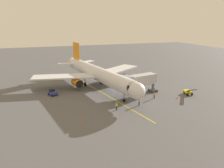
{
  "coord_description": "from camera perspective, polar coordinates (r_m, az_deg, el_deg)",
  "views": [
    {
      "loc": [
        15.03,
        60.02,
        18.13
      ],
      "look_at": [
        -2.38,
        10.75,
        3.0
      ],
      "focal_mm": 34.65,
      "sensor_mm": 36.0,
      "label": 1
    }
  ],
  "objects": [
    {
      "name": "tug_portside",
      "position": [
        57.15,
        -15.39,
        -2.21
      ],
      "size": [
        2.43,
        2.74,
        1.5
      ],
      "color": "#2D3899",
      "rests_on": "ground"
    },
    {
      "name": "airplane",
      "position": [
        61.18,
        -3.96,
        2.76
      ],
      "size": [
        34.14,
        40.12,
        11.5
      ],
      "color": "silver",
      "rests_on": "ground"
    },
    {
      "name": "safety_cone_wing_starboard",
      "position": [
        54.98,
        5.46,
        -2.88
      ],
      "size": [
        0.32,
        0.32,
        0.55
      ],
      "primitive_type": "cone",
      "color": "#F2590F",
      "rests_on": "ground"
    },
    {
      "name": "tug_starboard_side",
      "position": [
        71.3,
        3.57,
        1.97
      ],
      "size": [
        2.0,
        2.57,
        1.5
      ],
      "color": "yellow",
      "rests_on": "ground"
    },
    {
      "name": "ground_crew_loader",
      "position": [
        53.78,
        11.09,
        -2.87
      ],
      "size": [
        0.4,
        0.47,
        1.71
      ],
      "color": "#23232D",
      "rests_on": "ground"
    },
    {
      "name": "ground_crew_marshaller",
      "position": [
        46.0,
        1.23,
        -5.87
      ],
      "size": [
        0.42,
        0.28,
        1.71
      ],
      "color": "#23232D",
      "rests_on": "ground"
    },
    {
      "name": "ground_crew_wing_walker",
      "position": [
        48.88,
        7.16,
        -4.64
      ],
      "size": [
        0.28,
        0.42,
        1.71
      ],
      "color": "#23232D",
      "rests_on": "ground"
    },
    {
      "name": "apron_lead_in_line",
      "position": [
        56.5,
        -2.11,
        -2.57
      ],
      "size": [
        8.02,
        39.28,
        0.01
      ],
      "primitive_type": "cube",
      "rotation": [
        0.0,
        0.0,
        0.2
      ],
      "color": "yellow",
      "rests_on": "ground"
    },
    {
      "name": "safety_cone_nose_left",
      "position": [
        51.06,
        -8.6,
        -4.51
      ],
      "size": [
        0.32,
        0.32,
        0.55
      ],
      "primitive_type": "cone",
      "color": "#F2590F",
      "rests_on": "ground"
    },
    {
      "name": "belt_loader_near_nose",
      "position": [
        59.11,
        19.44,
        -1.94
      ],
      "size": [
        1.88,
        4.7,
        2.32
      ],
      "color": "yellow",
      "rests_on": "ground"
    },
    {
      "name": "jet_bridge",
      "position": [
        54.69,
        6.45,
        0.81
      ],
      "size": [
        11.51,
        4.87,
        5.4
      ],
      "color": "#B7B7BC",
      "rests_on": "ground"
    },
    {
      "name": "safety_cone_nose_right",
      "position": [
        55.42,
        16.93,
        -3.38
      ],
      "size": [
        0.32,
        0.32,
        0.55
      ],
      "primitive_type": "cone",
      "color": "#F2590F",
      "rests_on": "ground"
    },
    {
      "name": "safety_cone_wing_port",
      "position": [
        40.73,
        -8.07,
        -10.02
      ],
      "size": [
        0.32,
        0.32,
        0.55
      ],
      "primitive_type": "cone",
      "color": "#F2590F",
      "rests_on": "ground"
    },
    {
      "name": "ground_plane",
      "position": [
        64.48,
        -5.18,
        -0.25
      ],
      "size": [
        220.0,
        220.0,
        0.0
      ],
      "primitive_type": "plane",
      "color": "#565659"
    }
  ]
}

